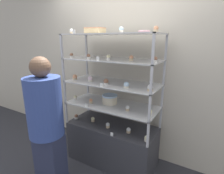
% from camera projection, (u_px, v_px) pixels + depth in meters
% --- Properties ---
extents(ground_plane, '(20.00, 20.00, 0.00)m').
position_uv_depth(ground_plane, '(112.00, 160.00, 2.55)').
color(ground_plane, '#2D2D33').
extents(back_wall, '(8.00, 0.05, 2.60)m').
position_uv_depth(back_wall, '(126.00, 68.00, 2.55)').
color(back_wall, beige).
rests_on(back_wall, ground_plane).
extents(display_base, '(1.21, 0.53, 0.57)m').
position_uv_depth(display_base, '(112.00, 143.00, 2.47)').
color(display_base, '#333338').
rests_on(display_base, ground_plane).
extents(display_riser_lower, '(1.21, 0.53, 0.30)m').
position_uv_depth(display_riser_lower, '(112.00, 106.00, 2.33)').
color(display_riser_lower, '#B7B7BC').
rests_on(display_riser_lower, display_base).
extents(display_riser_middle, '(1.21, 0.53, 0.30)m').
position_uv_depth(display_riser_middle, '(112.00, 84.00, 2.25)').
color(display_riser_middle, '#B7B7BC').
rests_on(display_riser_middle, display_riser_lower).
extents(display_riser_upper, '(1.21, 0.53, 0.30)m').
position_uv_depth(display_riser_upper, '(112.00, 60.00, 2.17)').
color(display_riser_upper, '#B7B7BC').
rests_on(display_riser_upper, display_riser_middle).
extents(display_riser_top, '(1.21, 0.53, 0.30)m').
position_uv_depth(display_riser_top, '(112.00, 35.00, 2.09)').
color(display_riser_top, '#B7B7BC').
rests_on(display_riser_top, display_riser_upper).
extents(layer_cake_centerpiece, '(0.20, 0.20, 0.12)m').
position_uv_depth(layer_cake_centerpiece, '(110.00, 99.00, 2.34)').
color(layer_cake_centerpiece, beige).
rests_on(layer_cake_centerpiece, display_riser_lower).
extents(sheet_cake_frosted, '(0.21, 0.17, 0.07)m').
position_uv_depth(sheet_cake_frosted, '(95.00, 31.00, 2.12)').
color(sheet_cake_frosted, '#DBBC84').
rests_on(sheet_cake_frosted, display_riser_top).
extents(cupcake_0, '(0.05, 0.05, 0.07)m').
position_uv_depth(cupcake_0, '(76.00, 117.00, 2.58)').
color(cupcake_0, white).
rests_on(cupcake_0, display_base).
extents(cupcake_1, '(0.05, 0.05, 0.07)m').
position_uv_depth(cupcake_1, '(93.00, 119.00, 2.49)').
color(cupcake_1, '#CCB28C').
rests_on(cupcake_1, display_base).
extents(cupcake_2, '(0.05, 0.05, 0.07)m').
position_uv_depth(cupcake_2, '(108.00, 125.00, 2.32)').
color(cupcake_2, '#CCB28C').
rests_on(cupcake_2, display_base).
extents(cupcake_3, '(0.05, 0.05, 0.07)m').
position_uv_depth(cupcake_3, '(128.00, 130.00, 2.19)').
color(cupcake_3, '#CCB28C').
rests_on(cupcake_3, display_base).
extents(cupcake_4, '(0.05, 0.05, 0.07)m').
position_uv_depth(cupcake_4, '(147.00, 138.00, 2.01)').
color(cupcake_4, beige).
rests_on(cupcake_4, display_base).
extents(price_tag_0, '(0.04, 0.00, 0.04)m').
position_uv_depth(price_tag_0, '(112.00, 134.00, 2.12)').
color(price_tag_0, white).
rests_on(price_tag_0, display_base).
extents(cupcake_5, '(0.05, 0.05, 0.06)m').
position_uv_depth(cupcake_5, '(75.00, 97.00, 2.50)').
color(cupcake_5, beige).
rests_on(cupcake_5, display_riser_lower).
extents(cupcake_6, '(0.05, 0.05, 0.06)m').
position_uv_depth(cupcake_6, '(91.00, 101.00, 2.36)').
color(cupcake_6, '#CCB28C').
rests_on(cupcake_6, display_riser_lower).
extents(cupcake_7, '(0.05, 0.05, 0.06)m').
position_uv_depth(cupcake_7, '(127.00, 108.00, 2.11)').
color(cupcake_7, '#CCB28C').
rests_on(cupcake_7, display_riser_lower).
extents(cupcake_8, '(0.05, 0.05, 0.06)m').
position_uv_depth(cupcake_8, '(150.00, 112.00, 1.99)').
color(cupcake_8, beige).
rests_on(cupcake_8, display_riser_lower).
extents(price_tag_1, '(0.04, 0.00, 0.04)m').
position_uv_depth(price_tag_1, '(86.00, 105.00, 2.23)').
color(price_tag_1, white).
rests_on(price_tag_1, display_riser_lower).
extents(cupcake_9, '(0.06, 0.06, 0.07)m').
position_uv_depth(cupcake_9, '(75.00, 77.00, 2.40)').
color(cupcake_9, '#CCB28C').
rests_on(cupcake_9, display_riser_middle).
extents(cupcake_10, '(0.06, 0.06, 0.07)m').
position_uv_depth(cupcake_10, '(90.00, 79.00, 2.29)').
color(cupcake_10, beige).
rests_on(cupcake_10, display_riser_middle).
extents(cupcake_11, '(0.06, 0.06, 0.07)m').
position_uv_depth(cupcake_11, '(106.00, 82.00, 2.13)').
color(cupcake_11, white).
rests_on(cupcake_11, display_riser_middle).
extents(cupcake_12, '(0.06, 0.06, 0.07)m').
position_uv_depth(cupcake_12, '(126.00, 85.00, 1.98)').
color(cupcake_12, beige).
rests_on(cupcake_12, display_riser_middle).
extents(cupcake_13, '(0.06, 0.06, 0.07)m').
position_uv_depth(cupcake_13, '(150.00, 88.00, 1.87)').
color(cupcake_13, '#CCB28C').
rests_on(cupcake_13, display_riser_middle).
extents(price_tag_2, '(0.04, 0.00, 0.04)m').
position_uv_depth(price_tag_2, '(101.00, 85.00, 2.03)').
color(price_tag_2, white).
rests_on(price_tag_2, display_riser_middle).
extents(cupcake_14, '(0.05, 0.05, 0.06)m').
position_uv_depth(cupcake_14, '(72.00, 55.00, 2.31)').
color(cupcake_14, white).
rests_on(cupcake_14, display_riser_upper).
extents(cupcake_15, '(0.05, 0.05, 0.06)m').
position_uv_depth(cupcake_15, '(89.00, 56.00, 2.17)').
color(cupcake_15, white).
rests_on(cupcake_15, display_riser_upper).
extents(cupcake_16, '(0.05, 0.05, 0.06)m').
position_uv_depth(cupcake_16, '(108.00, 57.00, 2.06)').
color(cupcake_16, white).
rests_on(cupcake_16, display_riser_upper).
extents(cupcake_17, '(0.05, 0.05, 0.06)m').
position_uv_depth(cupcake_17, '(131.00, 58.00, 1.98)').
color(cupcake_17, '#CCB28C').
rests_on(cupcake_17, display_riser_upper).
extents(cupcake_18, '(0.05, 0.05, 0.06)m').
position_uv_depth(cupcake_18, '(155.00, 59.00, 1.84)').
color(cupcake_18, white).
rests_on(cupcake_18, display_riser_upper).
extents(price_tag_3, '(0.04, 0.00, 0.04)m').
position_uv_depth(price_tag_3, '(98.00, 59.00, 1.97)').
color(price_tag_3, white).
rests_on(price_tag_3, display_riser_upper).
extents(cupcake_19, '(0.05, 0.05, 0.07)m').
position_uv_depth(cupcake_19, '(72.00, 31.00, 2.28)').
color(cupcake_19, '#CCB28C').
rests_on(cupcake_19, display_riser_top).
extents(cupcake_20, '(0.05, 0.05, 0.07)m').
position_uv_depth(cupcake_20, '(121.00, 30.00, 1.89)').
color(cupcake_20, beige).
rests_on(cupcake_20, display_riser_top).
extents(cupcake_21, '(0.05, 0.05, 0.07)m').
position_uv_depth(cupcake_21, '(156.00, 29.00, 1.78)').
color(cupcake_21, '#CCB28C').
rests_on(cupcake_21, display_riser_top).
extents(price_tag_4, '(0.04, 0.00, 0.04)m').
position_uv_depth(price_tag_4, '(74.00, 32.00, 2.06)').
color(price_tag_4, white).
rests_on(price_tag_4, display_riser_top).
extents(donut_glazed, '(0.14, 0.14, 0.03)m').
position_uv_depth(donut_glazed, '(144.00, 32.00, 1.95)').
color(donut_glazed, '#EFB2BC').
rests_on(donut_glazed, display_riser_top).
extents(customer_figure, '(0.36, 0.36, 1.55)m').
position_uv_depth(customer_figure, '(47.00, 125.00, 1.85)').
color(customer_figure, '#282D47').
rests_on(customer_figure, ground_plane).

